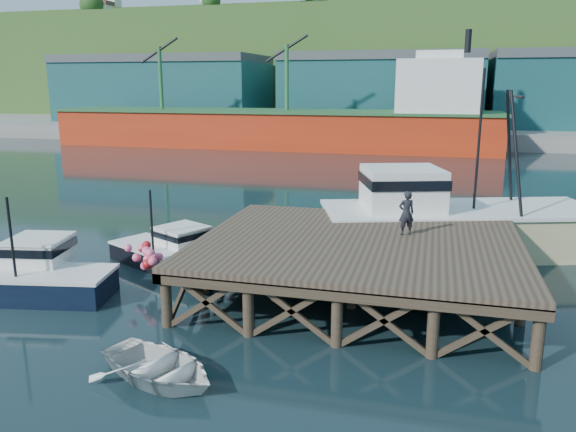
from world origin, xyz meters
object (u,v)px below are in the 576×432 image
(dinghy, at_px, (159,366))
(boat_black, at_px, (169,251))
(boat_navy, at_px, (30,275))
(dockworker, at_px, (406,213))
(trawler, at_px, (454,216))

(dinghy, bearing_deg, boat_black, 46.86)
(boat_navy, xyz_separation_m, dockworker, (13.72, 4.60, 2.19))
(boat_black, bearing_deg, dockworker, 26.99)
(trawler, bearing_deg, dinghy, -136.93)
(boat_black, xyz_separation_m, trawler, (12.22, 5.27, 1.12))
(boat_navy, height_order, trawler, trawler)
(dockworker, bearing_deg, trawler, -134.35)
(boat_black, bearing_deg, trawler, 50.42)
(boat_navy, height_order, dinghy, boat_navy)
(boat_navy, height_order, dockworker, boat_navy)
(trawler, xyz_separation_m, dockworker, (-1.99, -5.29, 1.23))
(boat_black, height_order, dockworker, dockworker)
(boat_black, bearing_deg, dinghy, -38.15)
(boat_navy, bearing_deg, dockworker, 8.23)
(boat_black, xyz_separation_m, dinghy, (4.22, -9.15, -0.25))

